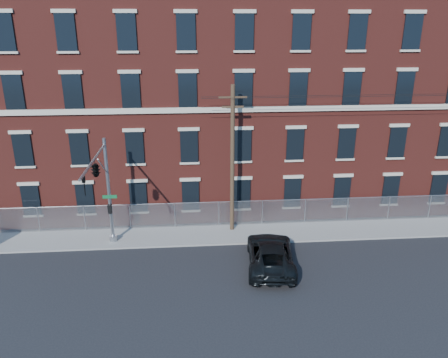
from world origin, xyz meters
TOP-DOWN VIEW (x-y plane):
  - ground at (0.00, 0.00)m, footprint 140.00×140.00m
  - sidewalk at (12.00, 5.00)m, footprint 65.00×3.00m
  - mill_building at (12.00, 13.93)m, footprint 55.30×14.32m
  - chain_link_fence at (12.00, 6.30)m, footprint 59.06×0.06m
  - traffic_signal_mast at (-6.00, 2.18)m, footprint 0.90×6.75m
  - utility_pole_near at (2.00, 5.60)m, footprint 1.80×0.28m
  - pickup_truck at (3.83, 0.76)m, footprint 3.27×6.00m

SIDE VIEW (x-z plane):
  - ground at x=0.00m, z-range 0.00..0.00m
  - sidewalk at x=12.00m, z-range 0.00..0.12m
  - pickup_truck at x=3.83m, z-range 0.00..1.60m
  - chain_link_fence at x=12.00m, z-range 0.13..1.98m
  - utility_pole_near at x=2.00m, z-range 0.34..10.34m
  - traffic_signal_mast at x=-6.00m, z-range 1.89..8.89m
  - mill_building at x=12.00m, z-range 0.00..16.30m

